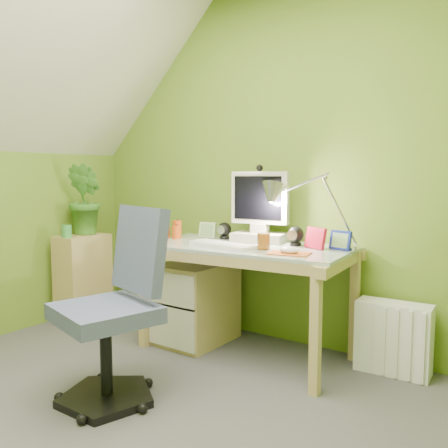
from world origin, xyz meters
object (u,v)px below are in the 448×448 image
Objects in this scene: monitor at (260,200)px; potted_plant at (86,199)px; desk at (245,299)px; side_ledge at (83,278)px; task_chair at (105,310)px; radiator at (393,338)px; desk_lamp at (325,194)px.

monitor is 1.43m from potted_plant.
desk is at bearing 3.90° from potted_plant.
side_ledge is at bearing -178.58° from desk.
task_chair is 1.62m from radiator.
potted_plant reaches higher than radiator.
desk_lamp reaches higher than side_ledge.
desk_lamp reaches higher than desk.
task_chair is at bearing -35.78° from potted_plant.
monitor is 0.45m from desk_lamp.
side_ledge is at bearing -167.11° from desk_lamp.
radiator is (0.41, 0.05, -0.81)m from desk_lamp.
task_chair reaches higher than side_ledge.
radiator is (0.86, 0.05, -0.77)m from monitor.
task_chair reaches higher than desk.
potted_plant is 2.40m from radiator.
desk_lamp is at bearing 74.77° from task_chair.
radiator is at bearing 9.81° from desk_lamp.
potted_plant reaches higher than desk.
monitor reaches higher than radiator.
potted_plant is 1.34× the size of radiator.
task_chair reaches higher than radiator.
desk reaches higher than radiator.
task_chair is (-0.67, -1.13, -0.55)m from desk_lamp.
side_ledge is (-1.85, -0.33, -0.68)m from desk_lamp.
task_chair is at bearing -107.43° from desk.
side_ledge reaches higher than radiator.
task_chair is (-0.22, -1.13, -0.50)m from monitor.
monitor is at bearing -179.17° from radiator.
potted_plant is (-1.85, -0.28, -0.07)m from desk_lamp.
desk_lamp is at bearing 8.47° from potted_plant.
desk is 0.83m from desk_lamp.
desk_lamp is 1.17× the size of potted_plant.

